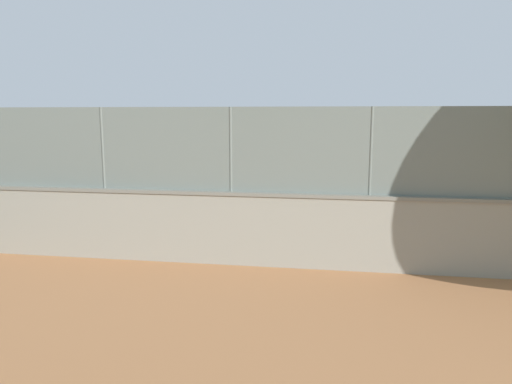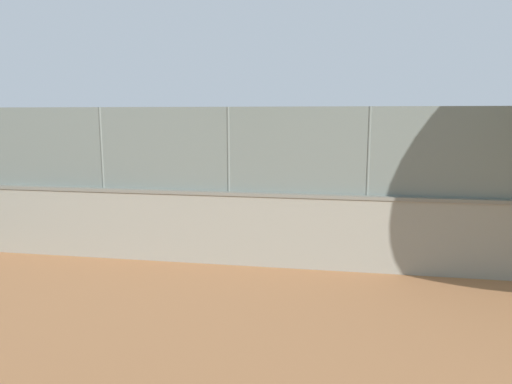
{
  "view_description": "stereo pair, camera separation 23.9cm",
  "coord_description": "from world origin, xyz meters",
  "px_view_note": "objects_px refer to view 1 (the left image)",
  "views": [
    {
      "loc": [
        -1.0,
        20.66,
        3.67
      ],
      "look_at": [
        1.0,
        5.99,
        1.24
      ],
      "focal_mm": 32.98,
      "sensor_mm": 36.0,
      "label": 1
    },
    {
      "loc": [
        -1.23,
        20.63,
        3.67
      ],
      "look_at": [
        1.0,
        5.99,
        1.24
      ],
      "focal_mm": 32.98,
      "sensor_mm": 36.0,
      "label": 2
    }
  ],
  "objects_px": {
    "player_foreground_swinging": "(375,193)",
    "courtside_bench": "(55,228)",
    "sports_ball": "(425,232)",
    "player_at_service_line": "(280,190)",
    "player_baseline_waiting": "(142,191)"
  },
  "relations": [
    {
      "from": "player_foreground_swinging",
      "to": "player_at_service_line",
      "type": "relative_size",
      "value": 0.92
    },
    {
      "from": "player_foreground_swinging",
      "to": "player_baseline_waiting",
      "type": "relative_size",
      "value": 0.91
    },
    {
      "from": "player_foreground_swinging",
      "to": "sports_ball",
      "type": "relative_size",
      "value": 15.14
    },
    {
      "from": "player_foreground_swinging",
      "to": "courtside_bench",
      "type": "xyz_separation_m",
      "value": [
        9.54,
        5.09,
        -0.4
      ]
    },
    {
      "from": "player_baseline_waiting",
      "to": "sports_ball",
      "type": "relative_size",
      "value": 16.7
    },
    {
      "from": "player_foreground_swinging",
      "to": "courtside_bench",
      "type": "distance_m",
      "value": 10.82
    },
    {
      "from": "player_baseline_waiting",
      "to": "player_foreground_swinging",
      "type": "bearing_deg",
      "value": -171.11
    },
    {
      "from": "courtside_bench",
      "to": "player_foreground_swinging",
      "type": "bearing_deg",
      "value": -151.93
    },
    {
      "from": "player_foreground_swinging",
      "to": "player_baseline_waiting",
      "type": "bearing_deg",
      "value": 8.89
    },
    {
      "from": "player_at_service_line",
      "to": "player_baseline_waiting",
      "type": "bearing_deg",
      "value": 11.95
    },
    {
      "from": "player_foreground_swinging",
      "to": "courtside_bench",
      "type": "height_order",
      "value": "player_foreground_swinging"
    },
    {
      "from": "player_at_service_line",
      "to": "courtside_bench",
      "type": "height_order",
      "value": "player_at_service_line"
    },
    {
      "from": "player_foreground_swinging",
      "to": "sports_ball",
      "type": "height_order",
      "value": "player_foreground_swinging"
    },
    {
      "from": "player_at_service_line",
      "to": "sports_ball",
      "type": "bearing_deg",
      "value": 155.14
    },
    {
      "from": "courtside_bench",
      "to": "player_at_service_line",
      "type": "bearing_deg",
      "value": -141.59
    }
  ]
}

